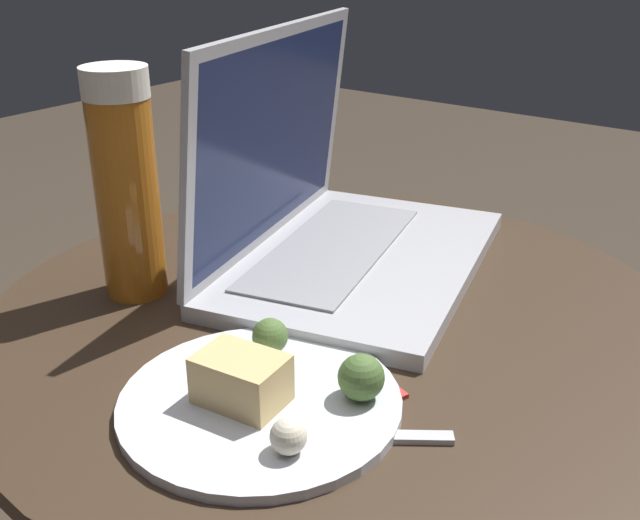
# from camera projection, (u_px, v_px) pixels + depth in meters

# --- Properties ---
(table) EXTENTS (0.71, 0.71, 0.51)m
(table) POSITION_uv_depth(u_px,v_px,m) (334.00, 418.00, 0.81)
(table) COLOR #515156
(table) RESTS_ON ground_plane
(napkin) EXTENTS (0.20, 0.17, 0.00)m
(napkin) POSITION_uv_depth(u_px,v_px,m) (283.00, 394.00, 0.62)
(napkin) COLOR #B7332D
(napkin) RESTS_ON table
(laptop) EXTENTS (0.42, 0.33, 0.26)m
(laptop) POSITION_uv_depth(u_px,v_px,m) (332.00, 220.00, 0.84)
(laptop) COLOR #B2B2B7
(laptop) RESTS_ON table
(beer_glass) EXTENTS (0.06, 0.06, 0.23)m
(beer_glass) POSITION_uv_depth(u_px,v_px,m) (126.00, 185.00, 0.75)
(beer_glass) COLOR #C6701E
(beer_glass) RESTS_ON table
(snack_plate) EXTENTS (0.23, 0.23, 0.05)m
(snack_plate) POSITION_uv_depth(u_px,v_px,m) (266.00, 393.00, 0.60)
(snack_plate) COLOR silver
(snack_plate) RESTS_ON table
(fork) EXTENTS (0.11, 0.14, 0.00)m
(fork) POSITION_uv_depth(u_px,v_px,m) (330.00, 436.00, 0.57)
(fork) COLOR silver
(fork) RESTS_ON table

